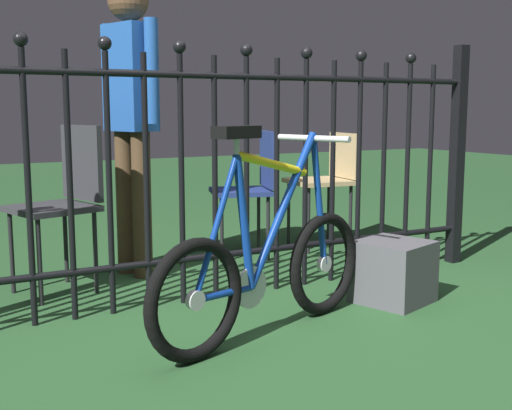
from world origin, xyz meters
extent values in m
plane|color=#254E28|center=(0.00, 0.00, 0.00)|extent=(20.00, 20.00, 0.00)
cylinder|color=black|center=(-0.93, 0.66, 0.62)|extent=(0.03, 0.03, 1.24)
sphere|color=black|center=(-0.93, 0.66, 1.27)|extent=(0.06, 0.06, 0.06)
cylinder|color=black|center=(-0.75, 0.66, 0.62)|extent=(0.03, 0.03, 1.24)
cylinder|color=black|center=(-0.57, 0.66, 0.62)|extent=(0.03, 0.03, 1.24)
sphere|color=black|center=(-0.57, 0.66, 1.27)|extent=(0.06, 0.06, 0.06)
cylinder|color=black|center=(-0.39, 0.66, 0.62)|extent=(0.03, 0.03, 1.24)
cylinder|color=black|center=(-0.20, 0.66, 0.62)|extent=(0.03, 0.03, 1.24)
sphere|color=black|center=(-0.20, 0.66, 1.27)|extent=(0.06, 0.06, 0.06)
cylinder|color=black|center=(-0.02, 0.66, 0.62)|extent=(0.03, 0.03, 1.24)
cylinder|color=black|center=(0.16, 0.66, 0.62)|extent=(0.03, 0.03, 1.24)
sphere|color=black|center=(0.16, 0.66, 1.27)|extent=(0.06, 0.06, 0.06)
cylinder|color=black|center=(0.34, 0.66, 0.62)|extent=(0.03, 0.03, 1.24)
cylinder|color=black|center=(0.53, 0.66, 0.62)|extent=(0.03, 0.03, 1.24)
sphere|color=black|center=(0.53, 0.66, 1.27)|extent=(0.06, 0.06, 0.06)
cylinder|color=black|center=(0.71, 0.66, 0.62)|extent=(0.03, 0.03, 1.24)
cylinder|color=black|center=(0.89, 0.66, 0.62)|extent=(0.03, 0.03, 1.24)
sphere|color=black|center=(0.89, 0.66, 1.27)|extent=(0.06, 0.06, 0.06)
cylinder|color=black|center=(1.07, 0.66, 0.62)|extent=(0.03, 0.03, 1.24)
cylinder|color=black|center=(1.26, 0.66, 0.62)|extent=(0.03, 0.03, 1.24)
sphere|color=black|center=(1.26, 0.66, 1.27)|extent=(0.06, 0.06, 0.06)
cylinder|color=black|center=(1.44, 0.66, 0.62)|extent=(0.03, 0.03, 1.24)
cylinder|color=black|center=(0.00, 0.66, 0.22)|extent=(3.33, 0.03, 0.03)
cylinder|color=black|center=(0.00, 0.66, 1.14)|extent=(3.33, 0.03, 0.03)
cube|color=black|center=(1.66, 0.66, 0.68)|extent=(0.07, 0.07, 1.36)
torus|color=black|center=(-0.46, -0.09, 0.25)|extent=(0.48, 0.21, 0.49)
cylinder|color=silver|center=(-0.46, -0.09, 0.25)|extent=(0.08, 0.05, 0.08)
torus|color=black|center=(0.32, 0.17, 0.25)|extent=(0.48, 0.21, 0.49)
cylinder|color=silver|center=(0.32, 0.17, 0.25)|extent=(0.08, 0.05, 0.08)
cylinder|color=navy|center=(0.03, 0.07, 0.55)|extent=(0.43, 0.17, 0.65)
cylinder|color=yellow|center=(-0.04, 0.05, 0.75)|extent=(0.43, 0.17, 0.14)
cylinder|color=navy|center=(-0.20, -0.01, 0.51)|extent=(0.12, 0.07, 0.57)
cylinder|color=navy|center=(-0.31, -0.04, 0.24)|extent=(0.31, 0.13, 0.04)
cylinder|color=navy|center=(-0.35, -0.06, 0.52)|extent=(0.25, 0.10, 0.56)
cylinder|color=navy|center=(0.27, 0.15, 0.56)|extent=(0.13, 0.07, 0.62)
cylinder|color=silver|center=(0.23, 0.14, 0.86)|extent=(0.03, 0.03, 0.02)
cylinder|color=silver|center=(0.23, 0.14, 0.85)|extent=(0.15, 0.39, 0.03)
cylinder|color=silver|center=(-0.24, -0.02, 0.83)|extent=(0.03, 0.03, 0.07)
cube|color=black|center=(-0.24, -0.02, 0.89)|extent=(0.22, 0.15, 0.05)
cylinder|color=silver|center=(-0.16, 0.01, 0.23)|extent=(0.17, 0.07, 0.18)
cylinder|color=black|center=(0.35, 1.36, 0.21)|extent=(0.02, 0.02, 0.42)
cylinder|color=black|center=(0.44, 1.65, 0.21)|extent=(0.02, 0.02, 0.42)
cylinder|color=black|center=(0.64, 1.27, 0.21)|extent=(0.02, 0.02, 0.42)
cylinder|color=black|center=(0.73, 1.56, 0.21)|extent=(0.02, 0.02, 0.42)
cube|color=navy|center=(0.54, 1.46, 0.44)|extent=(0.47, 0.47, 0.03)
cube|color=navy|center=(0.71, 1.40, 0.65)|extent=(0.14, 0.35, 0.37)
cylinder|color=black|center=(-0.85, 0.96, 0.22)|extent=(0.02, 0.02, 0.44)
cylinder|color=black|center=(-0.93, 1.26, 0.22)|extent=(0.02, 0.02, 0.44)
cylinder|color=black|center=(-0.54, 1.04, 0.22)|extent=(0.02, 0.02, 0.44)
cylinder|color=black|center=(-0.63, 1.35, 0.22)|extent=(0.02, 0.02, 0.44)
cube|color=#2D2D33|center=(-0.74, 1.15, 0.46)|extent=(0.49, 0.49, 0.03)
cube|color=#2D2D33|center=(-0.56, 1.20, 0.69)|extent=(0.13, 0.37, 0.40)
cylinder|color=black|center=(0.98, 1.31, 0.23)|extent=(0.02, 0.02, 0.46)
cylinder|color=black|center=(1.02, 1.63, 0.23)|extent=(0.02, 0.02, 0.46)
cylinder|color=black|center=(1.30, 1.26, 0.23)|extent=(0.02, 0.02, 0.46)
cylinder|color=black|center=(1.34, 1.59, 0.23)|extent=(0.02, 0.02, 0.46)
cube|color=tan|center=(1.16, 1.45, 0.47)|extent=(0.45, 0.45, 0.03)
cube|color=tan|center=(1.35, 1.42, 0.65)|extent=(0.08, 0.39, 0.32)
cylinder|color=#4C3823|center=(-0.21, 1.25, 0.42)|extent=(0.11, 0.11, 0.85)
cylinder|color=#4C3823|center=(-0.26, 1.41, 0.42)|extent=(0.11, 0.11, 0.85)
cube|color=#1E4C99|center=(-0.23, 1.33, 1.15)|extent=(0.26, 0.34, 0.60)
cylinder|color=#1E4C99|center=(-0.17, 1.14, 1.18)|extent=(0.08, 0.08, 0.57)
cylinder|color=#1E4C99|center=(-0.30, 1.52, 1.18)|extent=(0.08, 0.08, 0.57)
sphere|color=brown|center=(-0.23, 1.33, 1.58)|extent=(0.23, 0.23, 0.23)
cube|color=#4C4C51|center=(0.74, 0.16, 0.16)|extent=(0.42, 0.42, 0.31)
camera|label=1|loc=(-1.44, -2.35, 0.98)|focal=46.03mm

